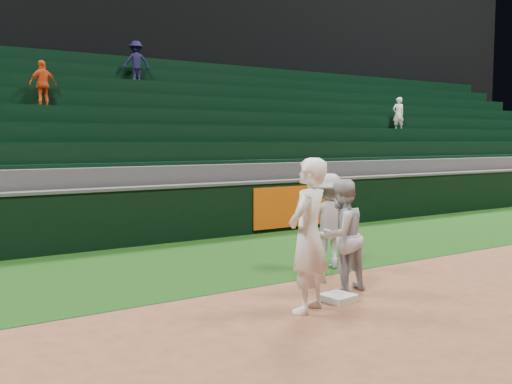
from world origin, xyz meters
TOP-DOWN VIEW (x-y plane):
  - ground at (0.00, 0.00)m, footprint 70.00×70.00m
  - foul_grass at (0.00, 3.00)m, footprint 36.00×4.20m
  - upper_deck at (0.00, 17.45)m, footprint 40.00×12.00m
  - first_base at (-0.35, -0.32)m, footprint 0.45×0.45m
  - first_baseman at (-1.00, -0.48)m, footprint 0.87×0.76m
  - baserunner at (0.01, 0.03)m, footprint 0.86×0.70m
  - base_coach at (0.87, 1.33)m, footprint 1.22×1.04m
  - field_wall at (0.03, 5.20)m, footprint 36.00×0.45m
  - stadium_seating at (-0.01, 8.97)m, footprint 36.00×5.95m

SIDE VIEW (x-z plane):
  - ground at x=0.00m, z-range 0.00..0.00m
  - foul_grass at x=0.00m, z-range 0.00..0.01m
  - first_base at x=-0.35m, z-range 0.00..0.09m
  - field_wall at x=0.03m, z-range 0.01..1.26m
  - baserunner at x=0.01m, z-range 0.00..1.65m
  - base_coach at x=0.87m, z-range 0.01..1.65m
  - first_baseman at x=-1.00m, z-range 0.00..1.99m
  - stadium_seating at x=-0.01m, z-range -0.87..4.28m
  - upper_deck at x=0.00m, z-range 0.00..12.00m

